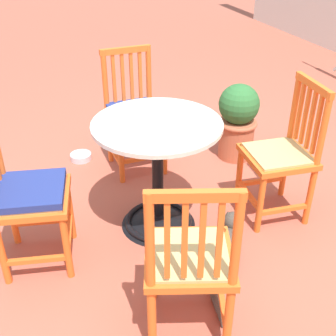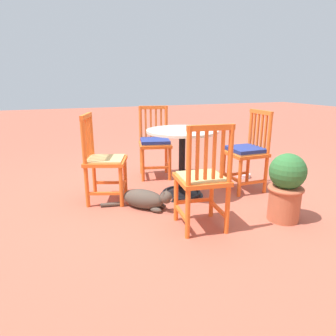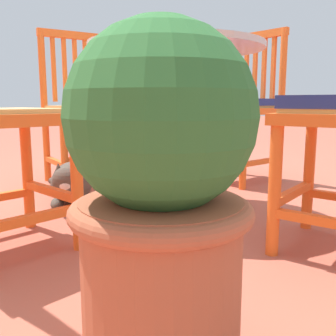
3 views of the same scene
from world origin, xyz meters
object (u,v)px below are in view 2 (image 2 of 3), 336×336
(orange_chair_near_fence, at_px, (203,180))
(orange_chair_facing_out, at_px, (247,152))
(terracotta_planter, at_px, (286,186))
(orange_chair_tucked_in, at_px, (103,161))
(cafe_table, at_px, (182,170))
(orange_chair_at_corner, at_px, (155,143))
(pet_water_bowl, at_px, (244,175))
(tabby_cat, at_px, (147,199))

(orange_chair_near_fence, relative_size, orange_chair_facing_out, 1.00)
(orange_chair_facing_out, xyz_separation_m, terracotta_planter, (0.15, 0.81, -0.12))
(orange_chair_tucked_in, relative_size, orange_chair_facing_out, 1.00)
(cafe_table, relative_size, orange_chair_at_corner, 0.83)
(cafe_table, relative_size, orange_chair_facing_out, 0.83)
(orange_chair_tucked_in, height_order, terracotta_planter, orange_chair_tucked_in)
(orange_chair_tucked_in, xyz_separation_m, terracotta_planter, (-1.43, 1.06, -0.11))
(orange_chair_near_fence, relative_size, terracotta_planter, 1.47)
(terracotta_planter, bearing_deg, pet_water_bowl, -108.75)
(orange_chair_facing_out, relative_size, pet_water_bowl, 5.36)
(orange_chair_tucked_in, bearing_deg, orange_chair_at_corner, -141.35)
(tabby_cat, bearing_deg, orange_chair_facing_out, -174.53)
(tabby_cat, bearing_deg, terracotta_planter, 147.61)
(cafe_table, relative_size, pet_water_bowl, 4.47)
(terracotta_planter, bearing_deg, orange_chair_near_fence, -9.24)
(cafe_table, height_order, terracotta_planter, cafe_table)
(terracotta_planter, bearing_deg, cafe_table, -55.79)
(cafe_table, height_order, pet_water_bowl, cafe_table)
(orange_chair_facing_out, distance_m, orange_chair_at_corner, 1.19)
(orange_chair_facing_out, xyz_separation_m, orange_chair_at_corner, (0.81, -0.87, 0.00))
(orange_chair_near_fence, bearing_deg, pet_water_bowl, -137.66)
(orange_chair_near_fence, height_order, orange_chair_facing_out, same)
(orange_chair_at_corner, bearing_deg, orange_chair_near_fence, 85.97)
(orange_chair_tucked_in, bearing_deg, orange_chair_near_fence, 125.41)
(orange_chair_near_fence, height_order, terracotta_planter, orange_chair_near_fence)
(orange_chair_near_fence, height_order, pet_water_bowl, orange_chair_near_fence)
(cafe_table, relative_size, tabby_cat, 1.18)
(terracotta_planter, bearing_deg, tabby_cat, -32.39)
(orange_chair_tucked_in, xyz_separation_m, orange_chair_near_fence, (-0.66, 0.93, 0.00))
(orange_chair_tucked_in, distance_m, orange_chair_near_fence, 1.14)
(pet_water_bowl, bearing_deg, orange_chair_at_corner, -23.84)
(cafe_table, distance_m, tabby_cat, 0.55)
(orange_chair_at_corner, xyz_separation_m, pet_water_bowl, (-1.07, 0.47, -0.42))
(cafe_table, distance_m, orange_chair_at_corner, 0.79)
(cafe_table, bearing_deg, tabby_cat, 24.45)
(orange_chair_near_fence, bearing_deg, cafe_table, -101.39)
(tabby_cat, relative_size, terracotta_planter, 1.04)
(cafe_table, distance_m, orange_chair_facing_out, 0.79)
(orange_chair_facing_out, height_order, tabby_cat, orange_chair_facing_out)
(cafe_table, bearing_deg, orange_chair_facing_out, 172.77)
(orange_chair_tucked_in, bearing_deg, cafe_table, 169.47)
(orange_chair_at_corner, bearing_deg, cafe_table, 93.57)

